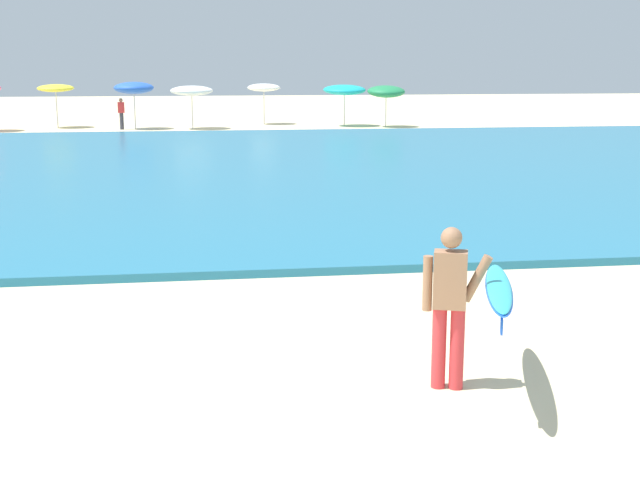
{
  "coord_description": "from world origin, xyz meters",
  "views": [
    {
      "loc": [
        0.39,
        -7.13,
        3.37
      ],
      "look_at": [
        1.89,
        3.45,
        1.1
      ],
      "focal_mm": 47.11,
      "sensor_mm": 36.0,
      "label": 1
    }
  ],
  "objects": [
    {
      "name": "surfer_with_board",
      "position": [
        3.09,
        0.88,
        1.02
      ],
      "size": [
        1.25,
        2.46,
        1.73
      ],
      "color": "red",
      "rests_on": "ground"
    },
    {
      "name": "sea",
      "position": [
        0.0,
        19.8,
        0.07
      ],
      "size": [
        120.0,
        28.0,
        0.14
      ],
      "primitive_type": "cube",
      "color": "teal",
      "rests_on": "ground"
    },
    {
      "name": "beach_umbrella_5",
      "position": [
        3.87,
        39.52,
        2.0
      ],
      "size": [
        1.79,
        1.81,
        2.25
      ],
      "color": "beige",
      "rests_on": "ground"
    },
    {
      "name": "beach_umbrella_4",
      "position": [
        -0.02,
        36.69,
        1.94
      ],
      "size": [
        2.16,
        2.18,
        2.22
      ],
      "color": "beige",
      "rests_on": "ground"
    },
    {
      "name": "beach_umbrella_7",
      "position": [
        10.08,
        36.6,
        1.85
      ],
      "size": [
        1.98,
        2.02,
        2.24
      ],
      "color": "beige",
      "rests_on": "ground"
    },
    {
      "name": "beach_umbrella_2",
      "position": [
        -7.02,
        38.5,
        2.04
      ],
      "size": [
        1.87,
        1.89,
        2.28
      ],
      "color": "beige",
      "rests_on": "ground"
    },
    {
      "name": "beach_umbrella_3",
      "position": [
        -2.93,
        37.01,
        2.08
      ],
      "size": [
        2.0,
        2.02,
        2.42
      ],
      "color": "beige",
      "rests_on": "ground"
    },
    {
      "name": "beach_umbrella_6",
      "position": [
        8.02,
        37.55,
        1.91
      ],
      "size": [
        2.27,
        2.3,
        2.25
      ],
      "color": "beige",
      "rests_on": "ground"
    },
    {
      "name": "beachgoer_near_row_left",
      "position": [
        -3.59,
        36.84,
        0.84
      ],
      "size": [
        0.32,
        0.2,
        1.58
      ],
      "color": "#383842",
      "rests_on": "ground"
    },
    {
      "name": "ground_plane",
      "position": [
        0.0,
        0.0,
        0.0
      ],
      "size": [
        160.0,
        160.0,
        0.0
      ],
      "primitive_type": "plane",
      "color": "beige"
    }
  ]
}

